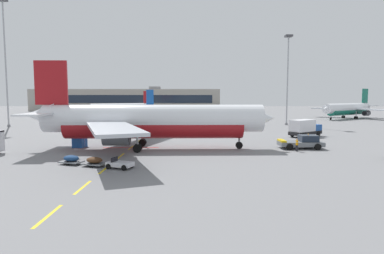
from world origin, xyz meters
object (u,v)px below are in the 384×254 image
at_px(ground_power_truck, 304,128).
at_px(apron_light_mast_near, 4,50).
at_px(apron_light_mast_far, 287,69).
at_px(uld_cargo_container, 79,142).
at_px(baggage_train, 94,161).
at_px(catering_truck, 96,125).
at_px(ground_crew_worker, 296,144).
at_px(airliner_far_right, 122,108).
at_px(airliner_foreground, 149,121).
at_px(airliner_far_center, 171,112).
at_px(airliner_mid_left, 347,109).
at_px(pushback_tug, 301,142).

relative_size(ground_power_truck, apron_light_mast_near, 0.23).
bearing_deg(apron_light_mast_far, uld_cargo_container, -137.44).
bearing_deg(baggage_train, ground_power_truck, 39.66).
bearing_deg(uld_cargo_container, apron_light_mast_far, 42.56).
relative_size(baggage_train, uld_cargo_container, 4.53).
height_order(catering_truck, ground_power_truck, same).
height_order(ground_power_truck, ground_crew_worker, ground_power_truck).
distance_m(airliner_far_right, apron_light_mast_far, 65.70).
bearing_deg(apron_light_mast_near, ground_power_truck, -16.70).
height_order(ground_crew_worker, uld_cargo_container, ground_crew_worker).
relative_size(airliner_foreground, baggage_train, 4.05).
xyz_separation_m(airliner_foreground, apron_light_mast_far, (30.41, 39.20, 10.48)).
relative_size(airliner_foreground, airliner_far_center, 1.50).
xyz_separation_m(airliner_mid_left, airliner_far_center, (-58.27, -15.89, -0.23)).
relative_size(airliner_foreground, apron_light_mast_near, 1.14).
height_order(ground_power_truck, apron_light_mast_near, apron_light_mast_near).
relative_size(pushback_tug, airliner_far_center, 0.26).
distance_m(airliner_foreground, pushback_tug, 21.64).
height_order(baggage_train, apron_light_mast_far, apron_light_mast_far).
xyz_separation_m(airliner_mid_left, baggage_train, (-62.68, -75.48, -2.79)).
relative_size(baggage_train, apron_light_mast_far, 0.37).
bearing_deg(apron_light_mast_near, uld_cargo_container, -48.53).
bearing_deg(pushback_tug, airliner_foreground, -178.65).
relative_size(pushback_tug, ground_power_truck, 0.85).
relative_size(airliner_far_center, ground_crew_worker, 13.40).
bearing_deg(pushback_tug, airliner_mid_left, 59.86).
bearing_deg(catering_truck, uld_cargo_container, -81.19).
height_order(airliner_far_right, apron_light_mast_near, apron_light_mast_near).
relative_size(ground_crew_worker, apron_light_mast_near, 0.06).
distance_m(airliner_foreground, airliner_mid_left, 86.63).
height_order(airliner_far_right, baggage_train, airliner_far_right).
bearing_deg(ground_power_truck, ground_crew_worker, -112.36).
height_order(airliner_mid_left, uld_cargo_container, airliner_mid_left).
bearing_deg(airliner_far_center, airliner_mid_left, 15.26).
relative_size(ground_crew_worker, uld_cargo_container, 0.91).
distance_m(airliner_mid_left, uld_cargo_container, 92.89).
bearing_deg(apron_light_mast_near, baggage_train, -52.67).
xyz_separation_m(airliner_mid_left, catering_truck, (-71.72, -43.36, -1.67)).
xyz_separation_m(pushback_tug, catering_truck, (-34.82, 20.20, 0.74)).
xyz_separation_m(ground_crew_worker, apron_light_mast_far, (10.52, 41.13, 13.44)).
bearing_deg(ground_power_truck, apron_light_mast_near, 163.30).
bearing_deg(airliner_far_right, ground_power_truck, -53.98).
bearing_deg(baggage_train, airliner_far_center, 85.77).
xyz_separation_m(apron_light_mast_near, apron_light_mast_far, (69.27, 5.39, -3.99)).
height_order(airliner_far_right, ground_crew_worker, airliner_far_right).
relative_size(airliner_foreground, uld_cargo_container, 18.33).
xyz_separation_m(pushback_tug, apron_light_mast_near, (-60.27, 33.30, 17.52)).
distance_m(pushback_tug, ground_crew_worker, 2.88).
height_order(airliner_mid_left, ground_power_truck, airliner_mid_left).
xyz_separation_m(airliner_foreground, ground_power_truck, (26.52, 14.19, -2.30)).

